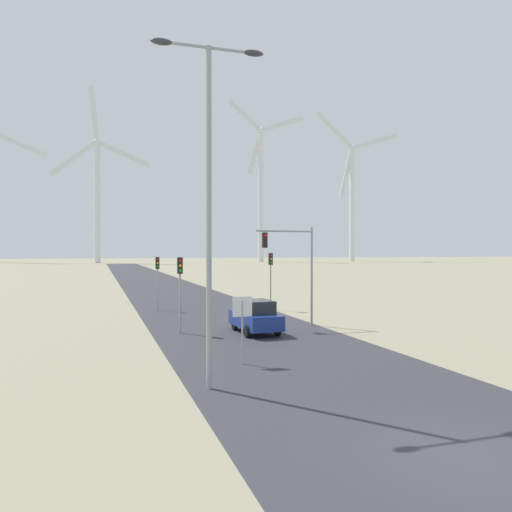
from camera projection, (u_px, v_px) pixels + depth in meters
ground_plane at (468, 457)px, 10.97m from camera, size 600.00×600.00×0.00m
road_surface at (169, 291)px, 56.71m from camera, size 10.00×240.00×0.01m
streetlamp at (209, 176)px, 16.32m from camera, size 3.76×0.32×11.28m
stop_sign_near at (242, 317)px, 19.94m from camera, size 0.81×0.07×2.71m
traffic_light_post_near_left at (180, 278)px, 27.34m from camera, size 0.28×0.34×4.18m
traffic_light_post_near_right at (271, 268)px, 38.16m from camera, size 0.28×0.34×4.36m
traffic_light_post_mid_left at (157, 271)px, 37.70m from camera, size 0.28×0.34×4.06m
traffic_light_mast_overhead at (293, 257)px, 29.86m from camera, size 3.62×0.35×5.96m
car_approaching at (255, 317)px, 27.42m from camera, size 2.01×4.19×1.83m
wind_turbine_center at (97, 187)px, 184.36m from camera, size 35.31×9.15×65.31m
wind_turbine_right at (261, 183)px, 201.49m from camera, size 28.80×12.00×66.13m
wind_turbine_far_right at (352, 191)px, 215.49m from camera, size 36.92×5.87×64.24m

